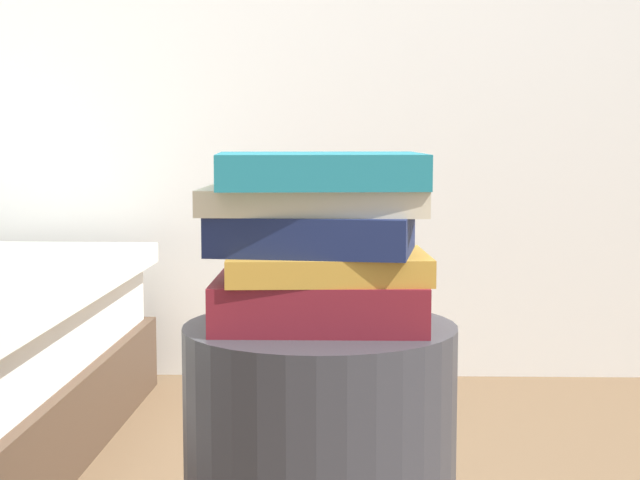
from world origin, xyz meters
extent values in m
cube|color=maroon|center=(0.00, 0.01, 0.59)|extent=(0.28, 0.21, 0.06)
cube|color=#B7842D|center=(0.01, -0.01, 0.63)|extent=(0.27, 0.19, 0.03)
cube|color=#19234C|center=(-0.01, 0.00, 0.68)|extent=(0.27, 0.21, 0.05)
cube|color=beige|center=(-0.01, 0.00, 0.72)|extent=(0.30, 0.16, 0.03)
cube|color=#1E727F|center=(0.00, 0.00, 0.76)|extent=(0.28, 0.21, 0.04)
camera|label=1|loc=(0.03, -1.30, 0.81)|focal=56.35mm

